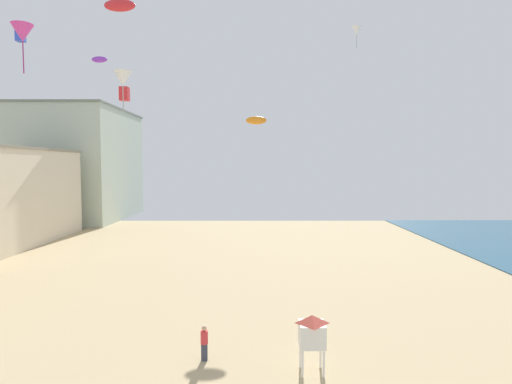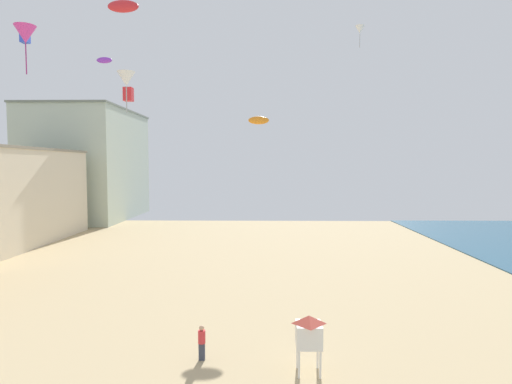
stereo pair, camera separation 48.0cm
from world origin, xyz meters
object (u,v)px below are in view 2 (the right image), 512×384
object	(u,v)px
kite_white_delta_2	(126,79)
kite_red_parafoil	(123,6)
kite_red_box	(128,94)
kite_purple_parafoil	(104,60)
kite_flyer	(202,341)
kite_magenta_delta	(25,34)
kite_orange_parafoil	(259,120)
kite_white_delta	(360,30)
lifeguard_stand	(309,332)
kite_blue_box	(25,37)

from	to	relation	value
kite_white_delta_2	kite_red_parafoil	distance (m)	6.11
kite_red_box	kite_purple_parafoil	distance (m)	7.93
kite_red_box	kite_flyer	bearing A→B (deg)	-65.26
kite_magenta_delta	kite_orange_parafoil	bearing A→B (deg)	34.71
kite_magenta_delta	kite_white_delta	bearing A→B (deg)	26.03
kite_red_box	kite_white_delta_2	bearing A→B (deg)	-74.17
lifeguard_stand	kite_blue_box	distance (m)	31.36
kite_white_delta_2	kite_orange_parafoil	xyz separation A→B (m)	(11.81, -1.19, -3.79)
kite_orange_parafoil	kite_blue_box	bearing A→B (deg)	-170.98
kite_white_delta	kite_red_parafoil	xyz separation A→B (m)	(-20.64, -0.82, 1.84)
lifeguard_stand	kite_blue_box	world-z (taller)	kite_blue_box
kite_flyer	lifeguard_stand	size ratio (longest dim) A/B	0.64
kite_red_box	lifeguard_stand	bearing A→B (deg)	-57.45
kite_blue_box	kite_purple_parafoil	world-z (taller)	kite_purple_parafoil
kite_blue_box	kite_magenta_delta	xyz separation A→B (m)	(4.03, -7.07, -1.99)
kite_red_box	kite_orange_parafoil	bearing A→B (deg)	-22.84
kite_blue_box	kite_white_delta	xyz separation A→B (m)	(27.35, 4.32, 1.76)
kite_magenta_delta	kite_red_box	bearing A→B (deg)	84.83
kite_magenta_delta	kite_blue_box	bearing A→B (deg)	119.69
kite_white_delta_2	kite_red_parafoil	bearing A→B (deg)	-84.19
kite_purple_parafoil	kite_red_parafoil	size ratio (longest dim) A/B	0.64
kite_white_delta_2	kite_purple_parafoil	world-z (taller)	kite_purple_parafoil
lifeguard_stand	kite_red_box	size ratio (longest dim) A/B	1.90
kite_blue_box	kite_magenta_delta	distance (m)	8.37
kite_white_delta	kite_purple_parafoil	bearing A→B (deg)	160.92
kite_red_box	kite_purple_parafoil	bearing A→B (deg)	130.37
kite_purple_parafoil	kite_orange_parafoil	bearing A→B (deg)	-31.18
kite_blue_box	kite_red_box	world-z (taller)	kite_blue_box
kite_blue_box	kite_red_parafoil	xyz separation A→B (m)	(6.71, 3.51, 3.60)
lifeguard_stand	kite_red_box	world-z (taller)	kite_red_box
kite_flyer	kite_white_delta	size ratio (longest dim) A/B	0.86
kite_red_box	kite_red_parafoil	distance (m)	8.41
kite_white_delta	kite_purple_parafoil	world-z (taller)	kite_white_delta
kite_magenta_delta	kite_purple_parafoil	world-z (taller)	kite_purple_parafoil
kite_white_delta	lifeguard_stand	bearing A→B (deg)	-107.87
lifeguard_stand	kite_white_delta	bearing A→B (deg)	83.08
lifeguard_stand	kite_blue_box	size ratio (longest dim) A/B	2.72
kite_blue_box	kite_orange_parafoil	distance (m)	19.72
kite_red_box	kite_magenta_delta	world-z (taller)	kite_magenta_delta
kite_blue_box	kite_purple_parafoil	xyz separation A→B (m)	(1.23, 13.36, 1.47)
kite_blue_box	kite_white_delta	world-z (taller)	kite_white_delta
kite_flyer	kite_red_box	xyz separation A→B (m)	(-10.63, 23.07, 15.12)
kite_white_delta	kite_blue_box	bearing A→B (deg)	-171.02
lifeguard_stand	kite_white_delta_2	world-z (taller)	kite_white_delta_2
kite_flyer	kite_magenta_delta	xyz separation A→B (m)	(-12.03, 7.58, 16.23)
kite_magenta_delta	kite_orange_parafoil	xyz separation A→B (m)	(14.43, 10.00, -4.28)
kite_flyer	kite_purple_parafoil	bearing A→B (deg)	147.07
kite_blue_box	kite_white_delta	size ratio (longest dim) A/B	0.49
lifeguard_stand	kite_red_parafoil	size ratio (longest dim) A/B	0.94
kite_purple_parafoil	kite_white_delta	bearing A→B (deg)	-19.08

